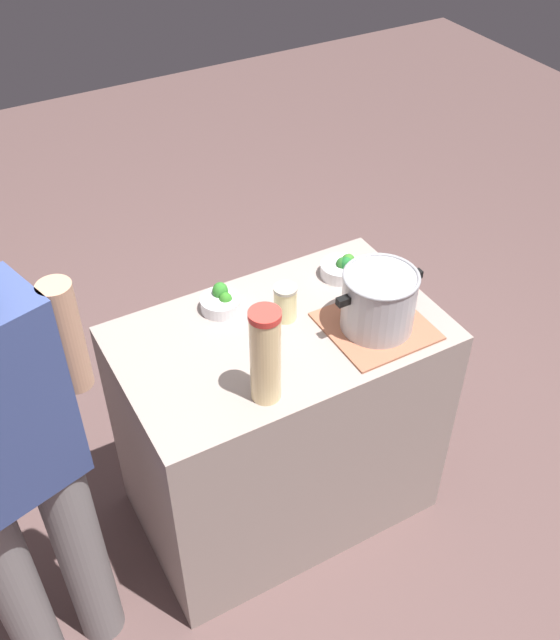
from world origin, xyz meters
TOP-DOWN VIEW (x-y plane):
  - ground_plane at (0.00, 0.00)m, footprint 8.00×8.00m
  - counter_slab at (0.00, 0.00)m, footprint 1.01×0.62m
  - dish_cloth at (-0.27, 0.12)m, footprint 0.31×0.30m
  - cooking_pot at (-0.27, 0.12)m, footprint 0.30×0.23m
  - lemonade_pitcher at (0.16, 0.21)m, footprint 0.09×0.09m
  - mason_jar at (-0.05, -0.05)m, footprint 0.08×0.08m
  - broccoli_bowl_front at (-0.32, -0.15)m, footprint 0.14×0.14m
  - broccoli_bowl_center at (0.11, -0.19)m, footprint 0.13×0.13m
  - person_cook at (0.85, 0.14)m, footprint 0.50×0.28m

SIDE VIEW (x-z plane):
  - ground_plane at x=0.00m, z-range 0.00..0.00m
  - counter_slab at x=0.00m, z-range 0.00..0.85m
  - dish_cloth at x=-0.27m, z-range 0.85..0.86m
  - person_cook at x=0.85m, z-range 0.08..1.66m
  - broccoli_bowl_center at x=0.11m, z-range 0.84..0.92m
  - broccoli_bowl_front at x=-0.32m, z-range 0.84..0.92m
  - mason_jar at x=-0.05m, z-range 0.85..0.97m
  - cooking_pot at x=-0.27m, z-range 0.86..1.06m
  - lemonade_pitcher at x=0.16m, z-range 0.85..1.16m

